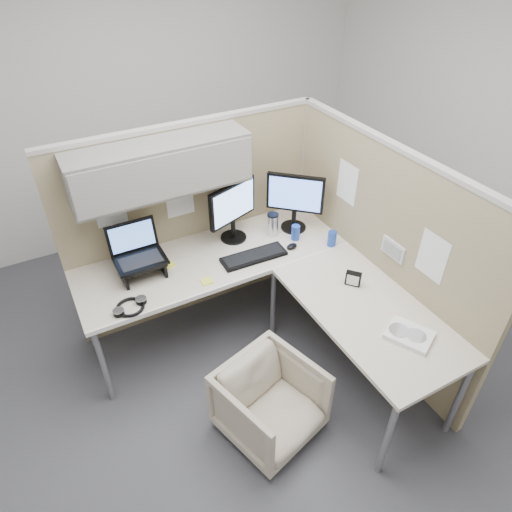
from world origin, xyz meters
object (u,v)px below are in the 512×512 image
office_chair (270,400)px  keyboard (254,256)px  desk (268,283)px  monitor_left (233,208)px

office_chair → keyboard: (0.34, 0.85, 0.45)m
keyboard → desk: bearing=-93.8°
office_chair → desk: bearing=46.3°
desk → office_chair: desk is taller
keyboard → monitor_left: bearing=95.6°
monitor_left → desk: bearing=-110.2°
desk → office_chair: bearing=-117.6°
desk → keyboard: keyboard is taller
office_chair → keyboard: keyboard is taller
office_chair → monitor_left: (0.32, 1.15, 0.71)m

